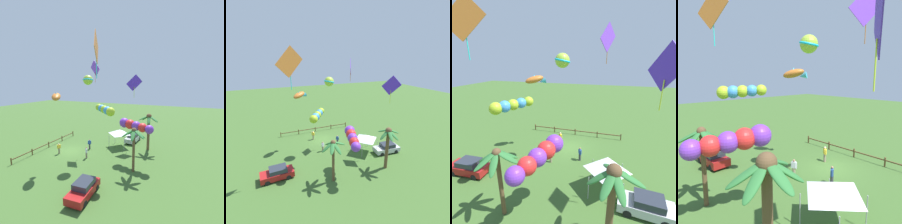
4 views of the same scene
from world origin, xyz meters
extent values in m
plane|color=#3D6028|center=(0.00, 0.00, 0.00)|extent=(120.00, 120.00, 0.00)
cylinder|color=brown|center=(-5.28, 11.10, 2.70)|extent=(0.43, 0.43, 5.40)
ellipsoid|color=#2D7033|center=(-4.61, 11.22, 4.99)|extent=(1.55, 0.73, 1.20)
ellipsoid|color=#2D7033|center=(-5.02, 11.80, 5.08)|extent=(1.00, 1.66, 1.03)
ellipsoid|color=#2D7033|center=(-5.55, 11.75, 5.01)|extent=(1.02, 1.59, 1.16)
ellipsoid|color=#2D7033|center=(-6.06, 11.15, 5.15)|extent=(1.68, 0.59, 0.88)
ellipsoid|color=#2D7033|center=(-5.67, 10.51, 5.02)|extent=(1.25, 1.54, 1.14)
ellipsoid|color=#2D7033|center=(-5.02, 10.37, 5.13)|extent=(1.00, 1.70, 0.93)
sphere|color=brown|center=(-5.28, 11.10, 5.40)|extent=(0.81, 0.81, 0.81)
cylinder|color=brown|center=(2.10, 10.82, 2.54)|extent=(0.31, 0.31, 5.08)
ellipsoid|color=#2D7033|center=(2.79, 10.90, 4.69)|extent=(1.56, 0.65, 1.11)
ellipsoid|color=#2D7033|center=(2.45, 11.48, 4.78)|extent=(1.16, 1.63, 0.94)
ellipsoid|color=#2D7033|center=(1.88, 11.45, 4.64)|extent=(0.92, 1.53, 1.18)
ellipsoid|color=#2D7033|center=(1.33, 10.77, 4.81)|extent=(1.65, 0.58, 0.87)
ellipsoid|color=#2D7033|center=(1.67, 10.29, 4.67)|extent=(1.30, 1.46, 1.14)
ellipsoid|color=#2D7033|center=(2.33, 10.15, 4.70)|extent=(0.95, 1.59, 1.09)
sphere|color=brown|center=(2.10, 10.82, 5.08)|extent=(0.59, 0.59, 0.59)
cube|color=brown|center=(-6.45, -4.05, 0.47)|extent=(0.12, 0.12, 0.95)
cube|color=brown|center=(-3.15, -4.05, 0.47)|extent=(0.12, 0.12, 0.95)
cube|color=brown|center=(0.14, -4.05, 0.47)|extent=(0.12, 0.12, 0.95)
cube|color=brown|center=(3.43, -4.05, 0.47)|extent=(0.12, 0.12, 0.95)
cube|color=brown|center=(6.72, -4.05, 0.47)|extent=(0.12, 0.12, 0.95)
cube|color=brown|center=(0.14, -4.05, 0.66)|extent=(13.27, 0.09, 0.11)
cube|color=#A51919|center=(8.27, 7.83, 0.60)|extent=(3.98, 1.90, 0.70)
cube|color=#282D38|center=(8.12, 7.82, 1.23)|extent=(2.10, 1.60, 0.56)
cylinder|color=black|center=(9.44, 8.67, 0.30)|extent=(0.61, 0.21, 0.60)
cylinder|color=black|center=(9.52, 7.11, 0.30)|extent=(0.61, 0.21, 0.60)
cylinder|color=black|center=(7.02, 8.55, 0.30)|extent=(0.61, 0.21, 0.60)
cylinder|color=black|center=(7.10, 6.99, 0.30)|extent=(0.61, 0.21, 0.60)
cube|color=#BCBCC1|center=(-7.85, 7.90, 0.60)|extent=(4.03, 2.02, 0.70)
cube|color=#282D38|center=(-8.00, 7.92, 1.23)|extent=(2.15, 1.66, 0.56)
cylinder|color=black|center=(-6.58, 8.58, 0.30)|extent=(0.61, 0.23, 0.60)
cylinder|color=black|center=(-6.71, 7.02, 0.30)|extent=(0.61, 0.23, 0.60)
cylinder|color=black|center=(-9.12, 7.23, 0.30)|extent=(0.61, 0.23, 0.60)
cylinder|color=#38383D|center=(-1.89, 2.47, 0.42)|extent=(0.26, 0.26, 0.84)
cube|color=#2D519E|center=(-1.89, 2.47, 1.11)|extent=(0.41, 0.44, 0.54)
sphere|color=#A37556|center=(-1.89, 2.47, 1.48)|extent=(0.21, 0.21, 0.21)
cylinder|color=#2D519E|center=(-1.76, 2.28, 1.06)|extent=(0.09, 0.09, 0.52)
cylinder|color=#2D519E|center=(-2.02, 2.66, 1.06)|extent=(0.09, 0.09, 0.52)
cylinder|color=gray|center=(1.12, 3.75, 0.42)|extent=(0.26, 0.26, 0.84)
cube|color=silver|center=(1.12, 3.75, 1.11)|extent=(0.44, 0.37, 0.54)
sphere|color=#A37556|center=(1.12, 3.75, 1.48)|extent=(0.21, 0.21, 0.21)
cylinder|color=silver|center=(0.91, 3.65, 1.06)|extent=(0.09, 0.09, 0.52)
cylinder|color=silver|center=(1.32, 3.85, 1.06)|extent=(0.09, 0.09, 0.52)
cylinder|color=gray|center=(1.44, -0.80, 0.42)|extent=(0.26, 0.26, 0.84)
cube|color=yellow|center=(1.44, -0.80, 1.11)|extent=(0.44, 0.39, 0.54)
sphere|color=beige|center=(1.44, -0.80, 1.48)|extent=(0.21, 0.21, 0.21)
cylinder|color=yellow|center=(1.24, -0.68, 1.06)|extent=(0.09, 0.09, 0.52)
cylinder|color=yellow|center=(1.64, -0.91, 1.06)|extent=(0.09, 0.09, 0.52)
cylinder|color=#9E9EA3|center=(-6.22, 5.10, 1.05)|extent=(0.06, 0.06, 2.10)
cylinder|color=#9E9EA3|center=(-3.62, 5.10, 1.05)|extent=(0.06, 0.06, 2.10)
cylinder|color=#9E9EA3|center=(-6.22, 7.70, 1.05)|extent=(0.06, 0.06, 2.10)
cylinder|color=#9E9EA3|center=(-3.62, 7.70, 1.05)|extent=(0.06, 0.06, 2.10)
pyramid|color=white|center=(-4.92, 6.40, 2.48)|extent=(2.86, 2.86, 0.75)
ellipsoid|color=#CB6C25|center=(3.82, 1.31, 8.75)|extent=(2.43, 2.10, 1.22)
cone|color=#3FB7DA|center=(3.04, 0.79, 8.54)|extent=(1.04, 1.00, 0.80)
cone|color=#3FB7DA|center=(3.82, 1.31, 9.10)|extent=(0.58, 0.58, 0.43)
sphere|color=#A5D039|center=(-0.18, 3.50, 10.82)|extent=(1.35, 1.35, 1.35)
torus|color=#17C1E7|center=(-0.18, 3.50, 10.82)|extent=(1.92, 1.92, 0.47)
cube|color=orange|center=(5.79, 8.06, 13.75)|extent=(3.02, 1.27, 3.23)
cylinder|color=#22E2D9|center=(5.79, 8.06, 11.91)|extent=(0.07, 0.07, 2.11)
cube|color=#4F27C8|center=(-7.62, 8.01, 10.46)|extent=(1.48, 2.42, 2.79)
cylinder|color=#C6DE30|center=(-7.62, 8.01, 8.87)|extent=(0.06, 0.06, 1.82)
sphere|color=#ABCD26|center=(3.62, 8.54, 7.32)|extent=(0.99, 0.99, 0.99)
sphere|color=#3F95E4|center=(3.21, 7.98, 7.36)|extent=(0.95, 0.95, 0.95)
sphere|color=#ABCD26|center=(2.81, 7.41, 7.39)|extent=(0.91, 0.91, 0.91)
sphere|color=#3F95E4|center=(2.41, 6.85, 7.43)|extent=(0.87, 0.87, 0.87)
sphere|color=#ABCD26|center=(2.01, 6.29, 7.47)|extent=(0.83, 0.83, 0.83)
sphere|color=purple|center=(-1.09, 8.54, 5.05)|extent=(1.34, 1.34, 1.34)
sphere|color=red|center=(-0.84, 9.45, 4.98)|extent=(1.29, 1.29, 1.29)
sphere|color=purple|center=(-0.59, 10.35, 4.90)|extent=(1.24, 1.24, 1.24)
sphere|color=red|center=(-0.33, 11.25, 4.82)|extent=(1.18, 1.18, 1.18)
sphere|color=purple|center=(-0.08, 12.15, 4.75)|extent=(1.13, 1.13, 1.13)
cube|color=#8540E1|center=(-4.08, 2.52, 12.76)|extent=(1.19, 2.25, 2.50)
cylinder|color=#BE672E|center=(-4.08, 2.52, 11.33)|extent=(0.05, 0.05, 1.63)
camera|label=1|loc=(20.24, 15.81, 10.43)|focal=27.03mm
camera|label=2|loc=(8.47, 27.40, 14.33)|focal=28.28mm
camera|label=3|loc=(-4.89, 18.85, 10.85)|focal=26.91mm
camera|label=4|loc=(-11.29, 15.36, 8.50)|focal=34.14mm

